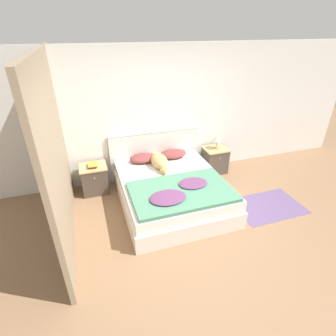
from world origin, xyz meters
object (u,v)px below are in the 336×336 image
at_px(nightstand_right, 215,160).
at_px(book_stack, 92,165).
at_px(pillow_left, 144,158).
at_px(pillow_right, 173,154).
at_px(bed, 172,191).
at_px(table_lamp, 217,139).
at_px(nightstand_left, 95,179).
at_px(dog, 160,162).

distance_m(nightstand_right, book_stack, 2.52).
distance_m(pillow_left, pillow_right, 0.60).
bearing_deg(nightstand_right, pillow_left, -179.44).
height_order(bed, book_stack, book_stack).
bearing_deg(table_lamp, pillow_left, -179.56).
relative_size(nightstand_left, table_lamp, 1.91).
height_order(pillow_right, table_lamp, table_lamp).
distance_m(book_stack, table_lamp, 2.51).
bearing_deg(book_stack, bed, -31.88).
distance_m(bed, nightstand_left, 1.49).
distance_m(nightstand_right, pillow_left, 1.58).
bearing_deg(table_lamp, dog, -166.20).
bearing_deg(nightstand_left, dog, -15.51).
bearing_deg(nightstand_right, book_stack, -179.46).
height_order(nightstand_right, pillow_right, pillow_right).
xyz_separation_m(pillow_right, book_stack, (-1.55, -0.01, 0.01)).
bearing_deg(dog, nightstand_right, 13.94).
distance_m(bed, dog, 0.60).
bearing_deg(pillow_right, bed, -110.96).
xyz_separation_m(pillow_left, table_lamp, (1.55, 0.01, 0.19)).
xyz_separation_m(bed, table_lamp, (1.25, 0.80, 0.51)).
bearing_deg(table_lamp, nightstand_right, 90.00).
distance_m(bed, table_lamp, 1.57).
bearing_deg(bed, pillow_right, 69.04).
xyz_separation_m(pillow_right, dog, (-0.37, -0.31, 0.04)).
relative_size(dog, book_stack, 3.24).
height_order(book_stack, table_lamp, table_lamp).
distance_m(pillow_left, dog, 0.39).
height_order(nightstand_right, book_stack, book_stack).
relative_size(bed, nightstand_left, 3.78).
relative_size(bed, pillow_right, 3.85).
bearing_deg(dog, nightstand_left, 164.49).
bearing_deg(table_lamp, bed, -147.44).
relative_size(nightstand_right, table_lamp, 1.91).
height_order(bed, table_lamp, table_lamp).
bearing_deg(dog, pillow_right, 40.09).
bearing_deg(bed, dog, 98.36).
height_order(nightstand_right, pillow_left, pillow_left).
bearing_deg(bed, book_stack, 148.12).
relative_size(pillow_right, book_stack, 2.36).
relative_size(bed, nightstand_right, 3.78).
distance_m(nightstand_left, book_stack, 0.30).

